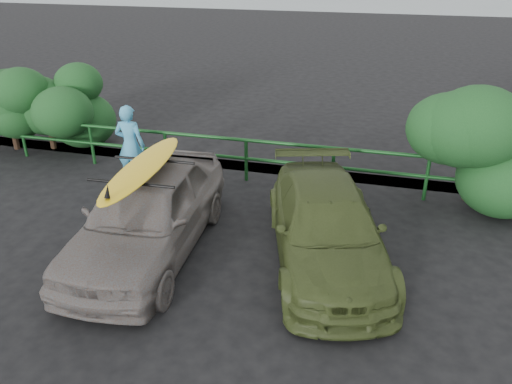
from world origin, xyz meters
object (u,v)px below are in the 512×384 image
guardrail (205,156)px  man (130,145)px  sedan (148,213)px  surfboard (143,167)px  olive_vehicle (326,227)px

guardrail → man: 1.73m
guardrail → man: (-1.48, -0.81, 0.41)m
guardrail → sedan: size_ratio=3.10×
surfboard → guardrail: bearing=89.9°
man → surfboard: bearing=119.8°
sedan → surfboard: bearing=-106.8°
olive_vehicle → man: bearing=140.5°
guardrail → olive_vehicle: (3.22, -2.83, 0.12)m
sedan → man: man is taller
olive_vehicle → sedan: bearing=173.5°
guardrail → surfboard: bearing=-87.4°
olive_vehicle → man: 5.12m
olive_vehicle → surfboard: (-3.06, -0.52, 0.99)m
surfboard → man: bearing=119.8°
olive_vehicle → man: size_ratio=2.37×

